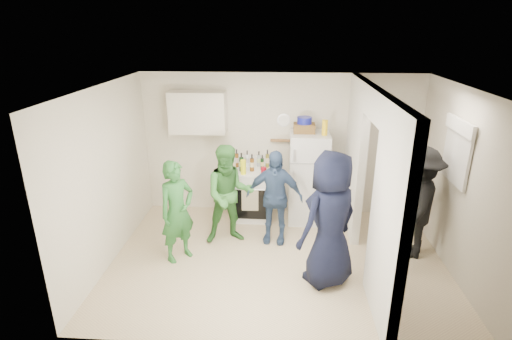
# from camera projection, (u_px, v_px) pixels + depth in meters

# --- Properties ---
(floor) EXTENTS (4.80, 4.80, 0.00)m
(floor) POSITION_uv_depth(u_px,v_px,m) (277.00, 260.00, 5.85)
(floor) COLOR beige
(floor) RESTS_ON ground
(wall_back) EXTENTS (4.80, 0.00, 4.80)m
(wall_back) POSITION_uv_depth(u_px,v_px,m) (280.00, 145.00, 7.01)
(wall_back) COLOR silver
(wall_back) RESTS_ON floor
(wall_front) EXTENTS (4.80, 0.00, 4.80)m
(wall_front) POSITION_uv_depth(u_px,v_px,m) (277.00, 246.00, 3.82)
(wall_front) COLOR silver
(wall_front) RESTS_ON floor
(wall_left) EXTENTS (0.00, 3.40, 3.40)m
(wall_left) POSITION_uv_depth(u_px,v_px,m) (107.00, 176.00, 5.56)
(wall_left) COLOR silver
(wall_left) RESTS_ON floor
(wall_right) EXTENTS (0.00, 3.40, 3.40)m
(wall_right) POSITION_uv_depth(u_px,v_px,m) (461.00, 185.00, 5.27)
(wall_right) COLOR silver
(wall_right) RESTS_ON floor
(ceiling) EXTENTS (4.80, 4.80, 0.00)m
(ceiling) POSITION_uv_depth(u_px,v_px,m) (281.00, 88.00, 4.99)
(ceiling) COLOR white
(ceiling) RESTS_ON wall_back
(partition_pier_back) EXTENTS (0.12, 1.20, 2.50)m
(partition_pier_back) POSITION_uv_depth(u_px,v_px,m) (355.00, 157.00, 6.37)
(partition_pier_back) COLOR silver
(partition_pier_back) RESTS_ON floor
(partition_pier_front) EXTENTS (0.12, 1.20, 2.50)m
(partition_pier_front) POSITION_uv_depth(u_px,v_px,m) (389.00, 221.00, 4.31)
(partition_pier_front) COLOR silver
(partition_pier_front) RESTS_ON floor
(partition_header) EXTENTS (0.12, 1.00, 0.40)m
(partition_header) POSITION_uv_depth(u_px,v_px,m) (377.00, 105.00, 4.98)
(partition_header) COLOR silver
(partition_header) RESTS_ON partition_pier_back
(stove) EXTENTS (0.75, 0.63, 0.90)m
(stove) POSITION_uv_depth(u_px,v_px,m) (252.00, 194.00, 7.00)
(stove) COLOR white
(stove) RESTS_ON floor
(upper_cabinet) EXTENTS (0.95, 0.34, 0.70)m
(upper_cabinet) POSITION_uv_depth(u_px,v_px,m) (198.00, 112.00, 6.72)
(upper_cabinet) COLOR silver
(upper_cabinet) RESTS_ON wall_back
(fridge) EXTENTS (0.64, 0.63, 1.57)m
(fridge) POSITION_uv_depth(u_px,v_px,m) (308.00, 178.00, 6.80)
(fridge) COLOR silver
(fridge) RESTS_ON floor
(wicker_basket) EXTENTS (0.35, 0.25, 0.15)m
(wicker_basket) POSITION_uv_depth(u_px,v_px,m) (304.00, 128.00, 6.56)
(wicker_basket) COLOR brown
(wicker_basket) RESTS_ON fridge
(blue_bowl) EXTENTS (0.24, 0.24, 0.11)m
(blue_bowl) POSITION_uv_depth(u_px,v_px,m) (304.00, 120.00, 6.51)
(blue_bowl) COLOR navy
(blue_bowl) RESTS_ON wicker_basket
(yellow_cup_stack_top) EXTENTS (0.09, 0.09, 0.25)m
(yellow_cup_stack_top) POSITION_uv_depth(u_px,v_px,m) (325.00, 128.00, 6.38)
(yellow_cup_stack_top) COLOR yellow
(yellow_cup_stack_top) RESTS_ON fridge
(wall_clock) EXTENTS (0.22, 0.02, 0.22)m
(wall_clock) POSITION_uv_depth(u_px,v_px,m) (284.00, 120.00, 6.83)
(wall_clock) COLOR white
(wall_clock) RESTS_ON wall_back
(spice_shelf) EXTENTS (0.35, 0.08, 0.03)m
(spice_shelf) POSITION_uv_depth(u_px,v_px,m) (280.00, 140.00, 6.93)
(spice_shelf) COLOR olive
(spice_shelf) RESTS_ON wall_back
(nook_window) EXTENTS (0.03, 0.70, 0.80)m
(nook_window) POSITION_uv_depth(u_px,v_px,m) (458.00, 152.00, 5.32)
(nook_window) COLOR black
(nook_window) RESTS_ON wall_right
(nook_window_frame) EXTENTS (0.04, 0.76, 0.86)m
(nook_window_frame) POSITION_uv_depth(u_px,v_px,m) (457.00, 152.00, 5.32)
(nook_window_frame) COLOR white
(nook_window_frame) RESTS_ON wall_right
(nook_valance) EXTENTS (0.04, 0.82, 0.18)m
(nook_valance) POSITION_uv_depth(u_px,v_px,m) (460.00, 126.00, 5.20)
(nook_valance) COLOR white
(nook_valance) RESTS_ON wall_right
(yellow_cup_stack_stove) EXTENTS (0.09, 0.09, 0.25)m
(yellow_cup_stack_stove) POSITION_uv_depth(u_px,v_px,m) (243.00, 167.00, 6.61)
(yellow_cup_stack_stove) COLOR #F7F614
(yellow_cup_stack_stove) RESTS_ON stove
(red_cup) EXTENTS (0.09, 0.09, 0.12)m
(red_cup) POSITION_uv_depth(u_px,v_px,m) (264.00, 171.00, 6.63)
(red_cup) COLOR #AA0B1F
(red_cup) RESTS_ON stove
(person_green_left) EXTENTS (0.64, 0.65, 1.50)m
(person_green_left) POSITION_uv_depth(u_px,v_px,m) (177.00, 211.00, 5.66)
(person_green_left) COLOR #29672A
(person_green_left) RESTS_ON floor
(person_green_center) EXTENTS (0.89, 0.77, 1.58)m
(person_green_center) POSITION_uv_depth(u_px,v_px,m) (229.00, 195.00, 6.11)
(person_green_center) COLOR #377533
(person_green_center) RESTS_ON floor
(person_denim) EXTENTS (0.91, 0.47, 1.50)m
(person_denim) POSITION_uv_depth(u_px,v_px,m) (274.00, 197.00, 6.13)
(person_denim) COLOR #334970
(person_denim) RESTS_ON floor
(person_navy) EXTENTS (1.06, 1.00, 1.82)m
(person_navy) POSITION_uv_depth(u_px,v_px,m) (330.00, 220.00, 5.07)
(person_navy) COLOR black
(person_navy) RESTS_ON floor
(person_nook) EXTENTS (1.00, 1.23, 1.66)m
(person_nook) POSITION_uv_depth(u_px,v_px,m) (418.00, 203.00, 5.73)
(person_nook) COLOR black
(person_nook) RESTS_ON floor
(bottle_a) EXTENTS (0.07, 0.07, 0.32)m
(bottle_a) POSITION_uv_depth(u_px,v_px,m) (237.00, 158.00, 6.94)
(bottle_a) COLOR brown
(bottle_a) RESTS_ON stove
(bottle_b) EXTENTS (0.08, 0.08, 0.32)m
(bottle_b) POSITION_uv_depth(u_px,v_px,m) (241.00, 162.00, 6.75)
(bottle_b) COLOR #143D1D
(bottle_b) RESTS_ON stove
(bottle_c) EXTENTS (0.06, 0.06, 0.29)m
(bottle_c) POSITION_uv_depth(u_px,v_px,m) (247.00, 159.00, 6.96)
(bottle_c) COLOR white
(bottle_c) RESTS_ON stove
(bottle_d) EXTENTS (0.07, 0.07, 0.30)m
(bottle_d) POSITION_uv_depth(u_px,v_px,m) (252.00, 163.00, 6.74)
(bottle_d) COLOR brown
(bottle_d) RESTS_ON stove
(bottle_e) EXTENTS (0.07, 0.07, 0.27)m
(bottle_e) POSITION_uv_depth(u_px,v_px,m) (259.00, 159.00, 6.98)
(bottle_e) COLOR #A1AEB3
(bottle_e) RESTS_ON stove
(bottle_f) EXTENTS (0.06, 0.06, 0.27)m
(bottle_f) POSITION_uv_depth(u_px,v_px,m) (262.00, 162.00, 6.81)
(bottle_f) COLOR black
(bottle_f) RESTS_ON stove
(bottle_g) EXTENTS (0.06, 0.06, 0.32)m
(bottle_g) POSITION_uv_depth(u_px,v_px,m) (267.00, 159.00, 6.92)
(bottle_g) COLOR olive
(bottle_g) RESTS_ON stove
(bottle_h) EXTENTS (0.07, 0.07, 0.33)m
(bottle_h) POSITION_uv_depth(u_px,v_px,m) (233.00, 162.00, 6.71)
(bottle_h) COLOR #A6A8B2
(bottle_h) RESTS_ON stove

